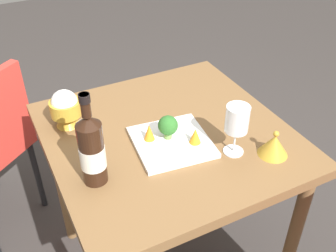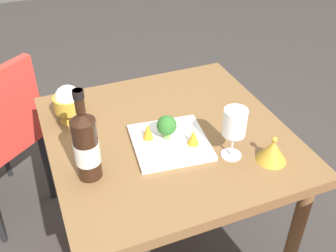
{
  "view_description": "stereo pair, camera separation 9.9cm",
  "coord_description": "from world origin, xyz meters",
  "px_view_note": "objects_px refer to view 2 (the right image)",
  "views": [
    {
      "loc": [
        -0.51,
        -1.01,
        1.61
      ],
      "look_at": [
        0.0,
        0.0,
        0.79
      ],
      "focal_mm": 42.74,
      "sensor_mm": 36.0,
      "label": 1
    },
    {
      "loc": [
        -0.42,
        -1.05,
        1.61
      ],
      "look_at": [
        0.0,
        0.0,
        0.79
      ],
      "focal_mm": 42.74,
      "sensor_mm": 36.0,
      "label": 2
    }
  ],
  "objects_px": {
    "rice_bowl": "(69,103)",
    "carrot_garnish_left": "(148,131)",
    "broccoli_floret": "(167,126)",
    "carrot_garnish_right": "(193,137)",
    "serving_plate": "(170,142)",
    "rice_bowl_lid": "(272,151)",
    "wine_glass": "(235,124)",
    "wine_bottle": "(86,145)"
  },
  "relations": [
    {
      "from": "rice_bowl",
      "to": "serving_plate",
      "type": "bearing_deg",
      "value": -43.49
    },
    {
      "from": "wine_glass",
      "to": "carrot_garnish_left",
      "type": "distance_m",
      "value": 0.3
    },
    {
      "from": "wine_bottle",
      "to": "wine_glass",
      "type": "bearing_deg",
      "value": -9.9
    },
    {
      "from": "wine_bottle",
      "to": "rice_bowl_lid",
      "type": "height_order",
      "value": "wine_bottle"
    },
    {
      "from": "wine_glass",
      "to": "rice_bowl",
      "type": "height_order",
      "value": "wine_glass"
    },
    {
      "from": "carrot_garnish_left",
      "to": "carrot_garnish_right",
      "type": "bearing_deg",
      "value": -33.18
    },
    {
      "from": "rice_bowl",
      "to": "serving_plate",
      "type": "distance_m",
      "value": 0.4
    },
    {
      "from": "serving_plate",
      "to": "carrot_garnish_right",
      "type": "bearing_deg",
      "value": -34.7
    },
    {
      "from": "broccoli_floret",
      "to": "wine_glass",
      "type": "bearing_deg",
      "value": -41.15
    },
    {
      "from": "rice_bowl_lid",
      "to": "wine_glass",
      "type": "bearing_deg",
      "value": 148.14
    },
    {
      "from": "rice_bowl_lid",
      "to": "broccoli_floret",
      "type": "height_order",
      "value": "broccoli_floret"
    },
    {
      "from": "broccoli_floret",
      "to": "carrot_garnish_left",
      "type": "xyz_separation_m",
      "value": [
        -0.06,
        0.02,
        -0.02
      ]
    },
    {
      "from": "wine_glass",
      "to": "carrot_garnish_right",
      "type": "relative_size",
      "value": 3.19
    },
    {
      "from": "serving_plate",
      "to": "carrot_garnish_right",
      "type": "xyz_separation_m",
      "value": [
        0.07,
        -0.04,
        0.04
      ]
    },
    {
      "from": "broccoli_floret",
      "to": "carrot_garnish_right",
      "type": "relative_size",
      "value": 1.53
    },
    {
      "from": "wine_bottle",
      "to": "wine_glass",
      "type": "relative_size",
      "value": 1.71
    },
    {
      "from": "wine_glass",
      "to": "carrot_garnish_right",
      "type": "bearing_deg",
      "value": 139.82
    },
    {
      "from": "rice_bowl_lid",
      "to": "serving_plate",
      "type": "xyz_separation_m",
      "value": [
        -0.27,
        0.2,
        -0.03
      ]
    },
    {
      "from": "wine_bottle",
      "to": "serving_plate",
      "type": "xyz_separation_m",
      "value": [
        0.29,
        0.05,
        -0.11
      ]
    },
    {
      "from": "rice_bowl_lid",
      "to": "carrot_garnish_right",
      "type": "xyz_separation_m",
      "value": [
        -0.21,
        0.15,
        0.01
      ]
    },
    {
      "from": "wine_glass",
      "to": "serving_plate",
      "type": "xyz_separation_m",
      "value": [
        -0.16,
        0.13,
        -0.12
      ]
    },
    {
      "from": "serving_plate",
      "to": "broccoli_floret",
      "type": "relative_size",
      "value": 3.22
    },
    {
      "from": "broccoli_floret",
      "to": "carrot_garnish_right",
      "type": "bearing_deg",
      "value": -42.5
    },
    {
      "from": "carrot_garnish_left",
      "to": "carrot_garnish_right",
      "type": "xyz_separation_m",
      "value": [
        0.13,
        -0.08,
        -0.0
      ]
    },
    {
      "from": "wine_glass",
      "to": "rice_bowl_lid",
      "type": "bearing_deg",
      "value": -31.86
    },
    {
      "from": "rice_bowl_lid",
      "to": "serving_plate",
      "type": "distance_m",
      "value": 0.34
    },
    {
      "from": "wine_bottle",
      "to": "broccoli_floret",
      "type": "distance_m",
      "value": 0.3
    },
    {
      "from": "carrot_garnish_left",
      "to": "rice_bowl",
      "type": "bearing_deg",
      "value": 133.68
    },
    {
      "from": "serving_plate",
      "to": "wine_glass",
      "type": "bearing_deg",
      "value": -38.11
    },
    {
      "from": "rice_bowl_lid",
      "to": "broccoli_floret",
      "type": "bearing_deg",
      "value": 142.23
    },
    {
      "from": "wine_bottle",
      "to": "rice_bowl",
      "type": "height_order",
      "value": "wine_bottle"
    },
    {
      "from": "serving_plate",
      "to": "rice_bowl",
      "type": "bearing_deg",
      "value": 136.51
    },
    {
      "from": "rice_bowl_lid",
      "to": "carrot_garnish_right",
      "type": "distance_m",
      "value": 0.26
    },
    {
      "from": "rice_bowl",
      "to": "serving_plate",
      "type": "height_order",
      "value": "rice_bowl"
    },
    {
      "from": "wine_glass",
      "to": "rice_bowl",
      "type": "bearing_deg",
      "value": 138.38
    },
    {
      "from": "broccoli_floret",
      "to": "carrot_garnish_left",
      "type": "relative_size",
      "value": 1.43
    },
    {
      "from": "rice_bowl_lid",
      "to": "carrot_garnish_right",
      "type": "height_order",
      "value": "rice_bowl_lid"
    },
    {
      "from": "serving_plate",
      "to": "rice_bowl_lid",
      "type": "bearing_deg",
      "value": -35.73
    },
    {
      "from": "rice_bowl",
      "to": "broccoli_floret",
      "type": "distance_m",
      "value": 0.38
    },
    {
      "from": "rice_bowl",
      "to": "carrot_garnish_left",
      "type": "relative_size",
      "value": 2.36
    },
    {
      "from": "rice_bowl",
      "to": "carrot_garnish_left",
      "type": "height_order",
      "value": "rice_bowl"
    },
    {
      "from": "carrot_garnish_right",
      "to": "broccoli_floret",
      "type": "bearing_deg",
      "value": 137.5
    }
  ]
}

